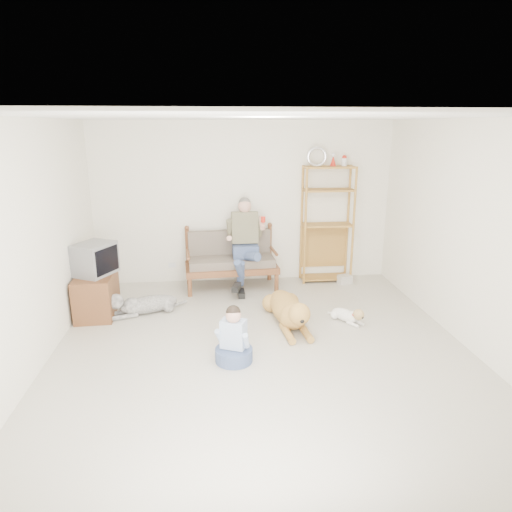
{
  "coord_description": "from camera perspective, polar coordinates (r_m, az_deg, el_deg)",
  "views": [
    {
      "loc": [
        -0.59,
        -4.86,
        2.62
      ],
      "look_at": [
        0.02,
        1.0,
        0.92
      ],
      "focal_mm": 32.0,
      "sensor_mm": 36.0,
      "label": 1
    }
  ],
  "objects": [
    {
      "name": "child",
      "position": [
        5.3,
        -2.8,
        -10.61
      ],
      "size": [
        0.43,
        0.43,
        0.68
      ],
      "rotation": [
        0.0,
        0.0,
        -0.42
      ],
      "color": "#43567C",
      "rests_on": "ground"
    },
    {
      "name": "wall_left",
      "position": [
        5.38,
        -26.58,
        0.67
      ],
      "size": [
        0.0,
        5.5,
        5.5
      ],
      "primitive_type": "plane",
      "rotation": [
        1.57,
        0.0,
        1.57
      ],
      "color": "white",
      "rests_on": "ground"
    },
    {
      "name": "book_stack",
      "position": [
        7.98,
        11.03,
        -2.87
      ],
      "size": [
        0.25,
        0.21,
        0.14
      ],
      "primitive_type": "cube",
      "rotation": [
        0.0,
        0.0,
        0.25
      ],
      "color": "silver",
      "rests_on": "ground"
    },
    {
      "name": "wall_back",
      "position": [
        7.74,
        -1.52,
        6.63
      ],
      "size": [
        5.0,
        0.0,
        5.0
      ],
      "primitive_type": "plane",
      "rotation": [
        1.57,
        0.0,
        0.0
      ],
      "color": "white",
      "rests_on": "ground"
    },
    {
      "name": "terrier",
      "position": [
        6.45,
        11.54,
        -7.27
      ],
      "size": [
        0.42,
        0.55,
        0.24
      ],
      "rotation": [
        0.0,
        0.0,
        0.59
      ],
      "color": "white",
      "rests_on": "ground"
    },
    {
      "name": "crt_tv",
      "position": [
        6.74,
        -19.5,
        -0.34
      ],
      "size": [
        0.62,
        0.67,
        0.45
      ],
      "rotation": [
        0.0,
        0.0,
        -0.48
      ],
      "color": "slate",
      "rests_on": "tv_stand"
    },
    {
      "name": "wall_outlet",
      "position": [
        7.97,
        -10.45,
        -1.12
      ],
      "size": [
        0.12,
        0.02,
        0.08
      ],
      "primitive_type": "cube",
      "color": "silver",
      "rests_on": "ground"
    },
    {
      "name": "tv_stand",
      "position": [
        6.92,
        -19.33,
        -4.46
      ],
      "size": [
        0.53,
        0.92,
        0.6
      ],
      "rotation": [
        0.0,
        0.0,
        0.04
      ],
      "color": "brown",
      "rests_on": "ground"
    },
    {
      "name": "etagere",
      "position": [
        7.84,
        8.87,
        4.04
      ],
      "size": [
        0.88,
        0.38,
        2.29
      ],
      "color": "olive",
      "rests_on": "ground"
    },
    {
      "name": "ceiling",
      "position": [
        4.9,
        0.98,
        16.99
      ],
      "size": [
        5.5,
        5.5,
        0.0
      ],
      "primitive_type": "plane",
      "rotation": [
        3.14,
        0.0,
        0.0
      ],
      "color": "white",
      "rests_on": "ground"
    },
    {
      "name": "wall_front",
      "position": [
        2.53,
        8.52,
        -14.26
      ],
      "size": [
        5.0,
        0.0,
        5.0
      ],
      "primitive_type": "plane",
      "rotation": [
        -1.57,
        0.0,
        0.0
      ],
      "color": "white",
      "rests_on": "ground"
    },
    {
      "name": "floor",
      "position": [
        5.56,
        0.84,
        -12.08
      ],
      "size": [
        5.5,
        5.5,
        0.0
      ],
      "primitive_type": "plane",
      "color": "beige",
      "rests_on": "ground"
    },
    {
      "name": "golden_retriever",
      "position": [
        6.24,
        4.14,
        -6.79
      ],
      "size": [
        0.5,
        1.63,
        0.49
      ],
      "rotation": [
        0.0,
        0.0,
        0.09
      ],
      "color": "gold",
      "rests_on": "ground"
    },
    {
      "name": "man",
      "position": [
        7.33,
        -1.46,
        0.78
      ],
      "size": [
        0.57,
        0.81,
        1.32
      ],
      "color": "#43567C",
      "rests_on": "loveseat"
    },
    {
      "name": "shaggy_dog",
      "position": [
        6.77,
        -14.09,
        -5.87
      ],
      "size": [
        1.14,
        0.56,
        0.36
      ],
      "rotation": [
        0.0,
        0.0,
        -1.21
      ],
      "color": "silver",
      "rests_on": "ground"
    },
    {
      "name": "wall_right",
      "position": [
        5.9,
        25.81,
        2.0
      ],
      "size": [
        0.0,
        5.5,
        5.5
      ],
      "primitive_type": "plane",
      "rotation": [
        1.57,
        0.0,
        -1.57
      ],
      "color": "white",
      "rests_on": "ground"
    },
    {
      "name": "loveseat",
      "position": [
        7.57,
        -3.13,
        -0.32
      ],
      "size": [
        1.54,
        0.79,
        0.95
      ],
      "rotation": [
        0.0,
        0.0,
        0.06
      ],
      "color": "brown",
      "rests_on": "ground"
    }
  ]
}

